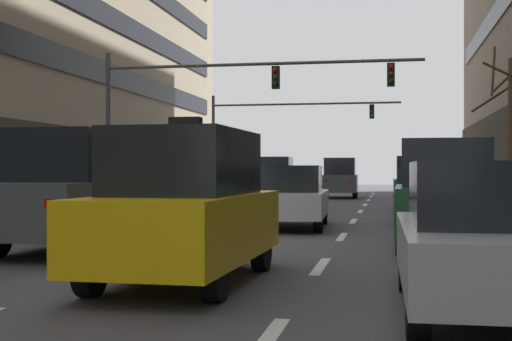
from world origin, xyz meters
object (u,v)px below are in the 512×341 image
car_driving_1 (211,191)px  car_driving_3 (216,179)px  car_parked_2 (426,196)px  traffic_signal_0 (221,93)px  car_parked_0 (488,239)px  car_driving_2 (79,191)px  car_parked_3 (417,183)px  car_parked_1 (443,195)px  taxi_driving_5 (186,207)px  car_driving_6 (290,197)px  traffic_signal_1 (274,123)px  street_tree_1 (512,130)px  car_driving_0 (340,178)px  car_driving_4 (275,179)px

car_driving_1 → car_driving_3: car_driving_3 is taller
car_parked_2 → traffic_signal_0: bearing=143.6°
traffic_signal_0 → car_parked_2: bearing=-36.4°
car_driving_3 → car_parked_0: 29.86m
car_driving_2 → car_parked_3: bearing=65.8°
car_driving_3 → car_parked_0: size_ratio=1.01×
car_parked_1 → car_driving_1: bearing=128.7°
taxi_driving_5 → traffic_signal_0: size_ratio=0.35×
car_driving_6 → traffic_signal_1: size_ratio=0.38×
car_driving_2 → street_tree_1: street_tree_1 is taller
car_driving_1 → car_driving_2: 9.82m
car_driving_2 → car_parked_1: bearing=12.1°
car_driving_3 → car_parked_2: (9.89, -15.14, -0.25)m
street_tree_1 → car_parked_2: bearing=-177.8°
taxi_driving_5 → car_parked_1: 6.07m
car_driving_0 → car_parked_1: 25.22m
car_driving_4 → car_parked_1: (6.75, -21.66, -0.05)m
car_driving_4 → car_parked_0: 28.74m
car_parked_0 → car_parked_2: (-0.00, 13.03, -0.01)m
car_driving_0 → car_parked_2: size_ratio=1.07×
car_parked_3 → traffic_signal_0: (-7.29, -1.41, 3.42)m
car_driving_6 → traffic_signal_0: traffic_signal_0 is taller
car_parked_1 → car_parked_3: bearing=90.0°
car_driving_0 → street_tree_1: (6.02, -18.10, 1.55)m
car_driving_0 → car_parked_1: size_ratio=1.05×
car_parked_3 → car_parked_2: bearing=-90.0°
car_parked_1 → street_tree_1: size_ratio=0.87×
car_driving_0 → traffic_signal_0: (-3.62, -12.81, 3.35)m
car_parked_2 → car_driving_4: bearing=114.3°
car_driving_0 → traffic_signal_0: bearing=-105.8°
car_driving_2 → car_parked_1: car_driving_2 is taller
car_driving_0 → car_parked_3: 11.98m
taxi_driving_5 → car_parked_1: (3.68, 4.82, 0.01)m
car_driving_6 → taxi_driving_5: bearing=-90.9°
car_driving_4 → car_parked_3: 10.55m
car_parked_1 → street_tree_1: 7.41m
car_driving_0 → car_driving_4: size_ratio=0.99×
taxi_driving_5 → car_parked_3: taxi_driving_5 is taller
car_driving_3 → car_parked_0: (9.90, -28.18, -0.24)m
car_parked_3 → street_tree_1: bearing=-70.7°
car_driving_1 → car_parked_1: (6.72, -8.38, 0.20)m
car_driving_0 → car_parked_3: car_driving_0 is taller
taxi_driving_5 → car_driving_0: bearing=90.0°
car_parked_3 → car_driving_0: bearing=107.9°
taxi_driving_5 → car_driving_6: (0.15, 9.10, -0.22)m
car_driving_2 → car_parked_0: (6.75, -4.83, -0.33)m
car_driving_4 → car_parked_3: car_driving_4 is taller
car_driving_1 → car_driving_3: (-3.18, 13.52, 0.19)m
car_driving_2 → car_parked_3: 16.44m
car_driving_2 → car_driving_0: bearing=83.4°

